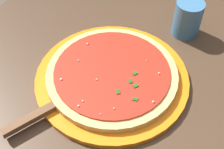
{
  "coord_description": "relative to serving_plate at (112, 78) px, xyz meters",
  "views": [
    {
      "loc": [
        -0.37,
        -0.22,
        1.31
      ],
      "look_at": [
        0.03,
        0.02,
        0.77
      ],
      "focal_mm": 48.32,
      "sensor_mm": 36.0,
      "label": 1
    }
  ],
  "objects": [
    {
      "name": "pizza_server",
      "position": [
        -0.16,
        0.07,
        0.01
      ],
      "size": [
        0.22,
        0.13,
        0.01
      ],
      "color": "silver",
      "rests_on": "serving_plate"
    },
    {
      "name": "cup_tall_drink",
      "position": [
        0.25,
        -0.09,
        0.04
      ],
      "size": [
        0.07,
        0.07,
        0.1
      ],
      "primitive_type": "cylinder",
      "color": "teal",
      "rests_on": "restaurant_table"
    },
    {
      "name": "restaurant_table",
      "position": [
        -0.03,
        -0.02,
        -0.14
      ],
      "size": [
        0.99,
        0.93,
        0.75
      ],
      "color": "black",
      "rests_on": "ground_plane"
    },
    {
      "name": "pizza",
      "position": [
        -0.0,
        -0.0,
        0.02
      ],
      "size": [
        0.31,
        0.31,
        0.02
      ],
      "color": "#DBB26B",
      "rests_on": "serving_plate"
    },
    {
      "name": "serving_plate",
      "position": [
        0.0,
        0.0,
        0.0
      ],
      "size": [
        0.37,
        0.37,
        0.01
      ],
      "primitive_type": "cylinder",
      "color": "orange",
      "rests_on": "restaurant_table"
    }
  ]
}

